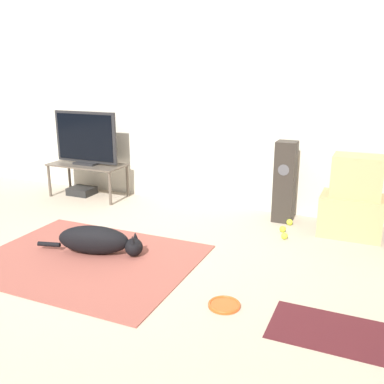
% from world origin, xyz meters
% --- Properties ---
extents(ground_plane, '(12.00, 12.00, 0.00)m').
position_xyz_m(ground_plane, '(0.00, 0.00, 0.00)').
color(ground_plane, '#B2A38E').
extents(wall_back, '(8.00, 0.06, 2.55)m').
position_xyz_m(wall_back, '(0.00, 2.10, 1.27)').
color(wall_back, beige).
rests_on(wall_back, ground_plane).
extents(area_rug, '(1.85, 1.45, 0.01)m').
position_xyz_m(area_rug, '(0.03, 0.11, 0.01)').
color(area_rug, '#934C42').
rests_on(area_rug, ground_plane).
extents(dog, '(0.97, 0.38, 0.26)m').
position_xyz_m(dog, '(0.04, 0.25, 0.14)').
color(dog, black).
rests_on(dog, area_rug).
extents(frisbee, '(0.23, 0.23, 0.03)m').
position_xyz_m(frisbee, '(1.38, -0.13, 0.01)').
color(frisbee, '#DB511E').
rests_on(frisbee, ground_plane).
extents(cardboard_box_lower, '(0.60, 0.43, 0.41)m').
position_xyz_m(cardboard_box_lower, '(2.09, 1.68, 0.20)').
color(cardboard_box_lower, tan).
rests_on(cardboard_box_lower, ground_plane).
extents(cardboard_box_upper, '(0.47, 0.34, 0.41)m').
position_xyz_m(cardboard_box_upper, '(2.11, 1.69, 0.61)').
color(cardboard_box_upper, tan).
rests_on(cardboard_box_upper, cardboard_box_lower).
extents(floor_speaker, '(0.21, 0.22, 0.88)m').
position_xyz_m(floor_speaker, '(1.38, 1.82, 0.44)').
color(floor_speaker, '#2D2823').
rests_on(floor_speaker, ground_plane).
extents(tv_stand, '(1.00, 0.46, 0.44)m').
position_xyz_m(tv_stand, '(-1.16, 1.73, 0.38)').
color(tv_stand, brown).
rests_on(tv_stand, ground_plane).
extents(tv, '(0.90, 0.20, 0.67)m').
position_xyz_m(tv, '(-1.16, 1.74, 0.77)').
color(tv, '#232326').
rests_on(tv, tv_stand).
extents(tennis_ball_by_boxes, '(0.07, 0.07, 0.07)m').
position_xyz_m(tennis_ball_by_boxes, '(1.48, 1.70, 0.03)').
color(tennis_ball_by_boxes, '#C6E033').
rests_on(tennis_ball_by_boxes, ground_plane).
extents(tennis_ball_near_speaker, '(0.07, 0.07, 0.07)m').
position_xyz_m(tennis_ball_near_speaker, '(1.51, 1.29, 0.03)').
color(tennis_ball_near_speaker, '#C6E033').
rests_on(tennis_ball_near_speaker, ground_plane).
extents(tennis_ball_loose_on_carpet, '(0.07, 0.07, 0.07)m').
position_xyz_m(tennis_ball_loose_on_carpet, '(1.45, 1.47, 0.03)').
color(tennis_ball_loose_on_carpet, '#C6E033').
rests_on(tennis_ball_loose_on_carpet, ground_plane).
extents(game_console, '(0.33, 0.27, 0.10)m').
position_xyz_m(game_console, '(-1.30, 1.77, 0.05)').
color(game_console, black).
rests_on(game_console, ground_plane).
extents(door_mat, '(0.77, 0.48, 0.01)m').
position_xyz_m(door_mat, '(2.11, -0.14, 0.00)').
color(door_mat, '#47191E').
rests_on(door_mat, ground_plane).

